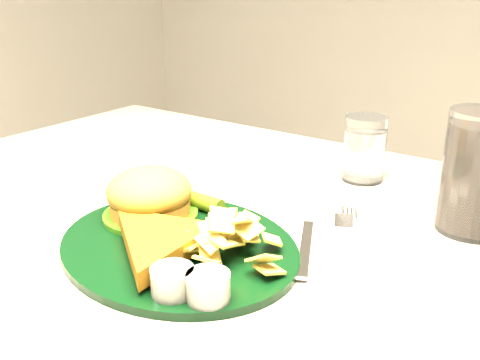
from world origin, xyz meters
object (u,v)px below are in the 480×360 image
(dinner_plate, at_px, (177,223))
(cola_glass, at_px, (478,173))
(fork_napkin, at_px, (310,244))
(water_glass, at_px, (364,149))

(dinner_plate, distance_m, cola_glass, 0.37)
(dinner_plate, distance_m, fork_napkin, 0.16)
(water_glass, height_order, fork_napkin, water_glass)
(dinner_plate, xyz_separation_m, fork_napkin, (0.13, 0.09, -0.03))
(dinner_plate, relative_size, water_glass, 3.00)
(dinner_plate, distance_m, water_glass, 0.36)
(dinner_plate, bearing_deg, water_glass, 87.58)
(water_glass, distance_m, fork_napkin, 0.26)
(water_glass, bearing_deg, fork_napkin, -80.23)
(dinner_plate, bearing_deg, cola_glass, 54.74)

